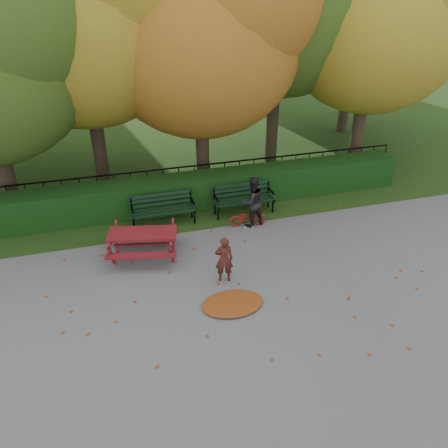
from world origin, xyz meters
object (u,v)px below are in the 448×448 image
object	(u,v)px
tree_e	(389,17)
adult	(252,202)
tree_c	(213,31)
picnic_table	(143,238)
tree_b	(92,9)
bicycle	(248,217)
child	(224,259)
bench_left	(163,207)
bench_right	(243,196)
tree_g	(370,1)

from	to	relation	value
tree_e	adult	xyz separation A→B (m)	(-5.43, -2.87, -4.35)
tree_c	adult	bearing A→B (deg)	-85.24
tree_e	picnic_table	world-z (taller)	tree_e
tree_b	adult	world-z (taller)	tree_b
picnic_table	bicycle	xyz separation A→B (m)	(3.02, 0.79, -0.29)
tree_b	picnic_table	bearing A→B (deg)	-85.26
tree_c	child	bearing A→B (deg)	-102.95
tree_b	bench_left	xyz separation A→B (m)	(1.14, -3.04, -4.88)
bicycle	bench_right	bearing A→B (deg)	-2.60
tree_b	bench_right	size ratio (longest dim) A/B	4.88
picnic_table	tree_e	bearing A→B (deg)	36.11
bench_left	tree_e	bearing A→B (deg)	14.81
child	bicycle	xyz separation A→B (m)	(1.36, 2.27, -0.31)
tree_c	child	size ratio (longest dim) A/B	6.93
adult	bicycle	distance (m)	0.48
bicycle	tree_c	bearing A→B (deg)	9.26
tree_c	child	xyz separation A→B (m)	(-1.23, -5.36, -4.25)
adult	bicycle	world-z (taller)	adult
picnic_table	child	size ratio (longest dim) A/B	1.67
picnic_table	adult	distance (m)	3.25
tree_b	child	distance (m)	8.08
bench_left	child	world-z (taller)	child
bicycle	bench_left	bearing A→B (deg)	76.81
adult	bicycle	bearing A→B (deg)	-1.09
picnic_table	adult	xyz separation A→B (m)	(3.15, 0.81, 0.18)
tree_b	tree_c	world-z (taller)	tree_b
tree_e	bench_right	distance (m)	7.38
child	adult	xyz separation A→B (m)	(1.49, 2.30, 0.16)
tree_e	child	world-z (taller)	tree_e
tree_c	tree_g	bearing A→B (deg)	26.87
tree_b	child	size ratio (longest dim) A/B	7.62
picnic_table	bicycle	size ratio (longest dim) A/B	1.87
tree_c	child	world-z (taller)	tree_c
tree_e	picnic_table	distance (m)	10.38
bench_left	bench_right	distance (m)	2.40
tree_c	bench_right	size ratio (longest dim) A/B	4.44
tree_b	tree_e	distance (m)	9.03
tree_c	picnic_table	world-z (taller)	tree_c
tree_c	child	distance (m)	6.95
tree_g	tree_c	bearing A→B (deg)	-153.13
bench_left	bicycle	xyz separation A→B (m)	(2.26, -0.83, -0.25)
tree_b	picnic_table	world-z (taller)	tree_b
child	bicycle	bearing A→B (deg)	-110.93
bench_right	tree_e	bearing A→B (deg)	20.87
bench_right	tree_c	bearing A→B (deg)	96.70
tree_g	adult	xyz separation A→B (m)	(-7.24, -6.86, -4.64)
picnic_table	tree_b	bearing A→B (deg)	107.63
bench_left	tree_g	bearing A→B (deg)	32.17
tree_b	tree_c	xyz separation A→B (m)	(3.28, -0.78, -0.58)
bench_left	picnic_table	xyz separation A→B (m)	(-0.76, -1.61, 0.04)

